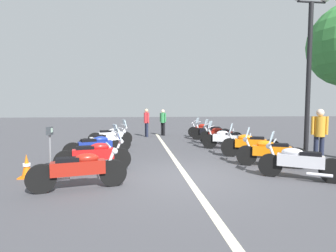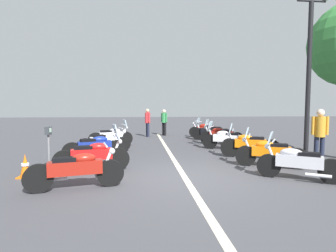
{
  "view_description": "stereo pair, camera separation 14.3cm",
  "coord_description": "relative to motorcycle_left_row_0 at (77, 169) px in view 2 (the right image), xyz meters",
  "views": [
    {
      "loc": [
        -6.72,
        1.27,
        1.84
      ],
      "look_at": [
        4.29,
        0.0,
        1.03
      ],
      "focal_mm": 28.44,
      "sensor_mm": 36.0,
      "label": 1
    },
    {
      "loc": [
        -6.72,
        1.13,
        1.84
      ],
      "look_at": [
        4.29,
        0.0,
        1.03
      ],
      "focal_mm": 28.44,
      "sensor_mm": 36.0,
      "label": 2
    }
  ],
  "objects": [
    {
      "name": "bystander_1",
      "position": [
        10.75,
        -2.9,
        0.51
      ],
      "size": [
        0.43,
        0.36,
        1.65
      ],
      "rotation": [
        0.0,
        0.0,
        2.24
      ],
      "color": "black",
      "rests_on": "ground_plane"
    },
    {
      "name": "motorcycle_left_row_1",
      "position": [
        1.61,
        -0.08,
        0.02
      ],
      "size": [
        0.74,
        2.1,
        1.21
      ],
      "rotation": [
        0.0,
        0.0,
        -1.35
      ],
      "color": "black",
      "rests_on": "ground_plane"
    },
    {
      "name": "motorcycle_right_row_2",
      "position": [
        3.14,
        -5.31,
        0.03
      ],
      "size": [
        0.97,
        2.01,
        1.23
      ],
      "rotation": [
        0.0,
        0.0,
        1.21
      ],
      "color": "black",
      "rests_on": "ground_plane"
    },
    {
      "name": "motorcycle_left_row_2",
      "position": [
        3.24,
        0.12,
        0.02
      ],
      "size": [
        0.97,
        2.04,
        1.22
      ],
      "rotation": [
        0.0,
        0.0,
        -1.2
      ],
      "color": "black",
      "rests_on": "ground_plane"
    },
    {
      "name": "motorcycle_right_row_5",
      "position": [
        8.03,
        -5.21,
        0.03
      ],
      "size": [
        1.2,
        1.99,
        1.22
      ],
      "rotation": [
        0.0,
        0.0,
        1.06
      ],
      "color": "black",
      "rests_on": "ground_plane"
    },
    {
      "name": "bystander_0",
      "position": [
        1.93,
        -7.13,
        0.59
      ],
      "size": [
        0.32,
        0.52,
        1.76
      ],
      "rotation": [
        0.0,
        0.0,
        6.08
      ],
      "color": "#1E2338",
      "rests_on": "ground_plane"
    },
    {
      "name": "motorcycle_right_row_1",
      "position": [
        1.61,
        -5.31,
        0.01
      ],
      "size": [
        1.05,
        1.96,
        1.2
      ],
      "rotation": [
        0.0,
        0.0,
        1.15
      ],
      "color": "black",
      "rests_on": "ground_plane"
    },
    {
      "name": "motorcycle_left_row_4",
      "position": [
        6.44,
        -0.07,
        0.02
      ],
      "size": [
        0.9,
        1.98,
        1.22
      ],
      "rotation": [
        0.0,
        0.0,
        -1.23
      ],
      "color": "black",
      "rests_on": "ground_plane"
    },
    {
      "name": "motorcycle_left_row_0",
      "position": [
        0.0,
        0.0,
        0.0
      ],
      "size": [
        0.77,
        2.11,
        0.99
      ],
      "rotation": [
        0.0,
        0.0,
        -1.34
      ],
      "color": "black",
      "rests_on": "ground_plane"
    },
    {
      "name": "street_lamp_twin_globe",
      "position": [
        1.75,
        -6.56,
        3.15
      ],
      "size": [
        0.32,
        1.22,
        5.34
      ],
      "color": "black",
      "rests_on": "ground_plane"
    },
    {
      "name": "motorcycle_right_row_3",
      "position": [
        4.91,
        -5.04,
        0.01
      ],
      "size": [
        1.24,
        1.9,
        1.21
      ],
      "rotation": [
        0.0,
        0.0,
        1.02
      ],
      "color": "black",
      "rests_on": "ground_plane"
    },
    {
      "name": "ground_plane",
      "position": [
        0.73,
        -2.56,
        -0.45
      ],
      "size": [
        80.0,
        80.0,
        0.0
      ],
      "primitive_type": "plane",
      "color": "#424247"
    },
    {
      "name": "traffic_cone_0",
      "position": [
        1.16,
        1.57,
        -0.16
      ],
      "size": [
        0.36,
        0.36,
        0.61
      ],
      "color": "orange",
      "rests_on": "ground_plane"
    },
    {
      "name": "lane_centre_stripe",
      "position": [
        4.0,
        -2.56,
        -0.45
      ],
      "size": [
        15.58,
        0.16,
        0.01
      ],
      "primitive_type": "cube",
      "color": "beige",
      "rests_on": "ground_plane"
    },
    {
      "name": "motorcycle_right_row_4",
      "position": [
        6.44,
        -5.26,
        0.01
      ],
      "size": [
        1.17,
        1.91,
        1.21
      ],
      "rotation": [
        0.0,
        0.0,
        1.06
      ],
      "color": "black",
      "rests_on": "ground_plane"
    },
    {
      "name": "motorcycle_left_row_3",
      "position": [
        4.75,
        -0.01,
        -0.0
      ],
      "size": [
        0.92,
        2.04,
        0.99
      ],
      "rotation": [
        0.0,
        0.0,
        -1.24
      ],
      "color": "black",
      "rests_on": "ground_plane"
    },
    {
      "name": "motorcycle_right_row_0",
      "position": [
        0.2,
        -5.32,
        0.0
      ],
      "size": [
        1.2,
        1.76,
        1.19
      ],
      "rotation": [
        0.0,
        0.0,
        1.0
      ],
      "color": "black",
      "rests_on": "ground_plane"
    },
    {
      "name": "parking_meter",
      "position": [
        1.53,
        1.09,
        0.45
      ],
      "size": [
        0.19,
        0.15,
        1.29
      ],
      "rotation": [
        0.0,
        0.0,
        -1.71
      ],
      "color": "slate",
      "rests_on": "ground_plane"
    },
    {
      "name": "bystander_2",
      "position": [
        10.14,
        -1.84,
        0.55
      ],
      "size": [
        0.5,
        0.32,
        1.7
      ],
      "rotation": [
        0.0,
        0.0,
        1.92
      ],
      "color": "#1E2338",
      "rests_on": "ground_plane"
    },
    {
      "name": "motorcycle_right_row_6",
      "position": [
        9.44,
        -5.32,
        0.0
      ],
      "size": [
        1.01,
        2.03,
        0.99
      ],
      "rotation": [
        0.0,
        0.0,
        1.19
      ],
      "color": "black",
      "rests_on": "ground_plane"
    }
  ]
}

